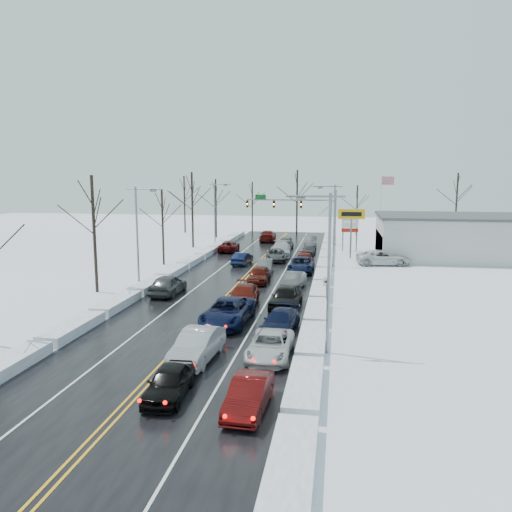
% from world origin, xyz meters
% --- Properties ---
extents(ground, '(160.00, 160.00, 0.00)m').
position_xyz_m(ground, '(0.00, 0.00, 0.00)').
color(ground, white).
rests_on(ground, ground).
extents(road_surface, '(14.00, 84.00, 0.01)m').
position_xyz_m(road_surface, '(0.00, 2.00, 0.01)').
color(road_surface, black).
rests_on(road_surface, ground).
extents(snow_bank_left, '(1.57, 72.00, 0.65)m').
position_xyz_m(snow_bank_left, '(-7.60, 2.00, 0.00)').
color(snow_bank_left, white).
rests_on(snow_bank_left, ground).
extents(snow_bank_right, '(1.57, 72.00, 0.65)m').
position_xyz_m(snow_bank_right, '(7.60, 2.00, 0.00)').
color(snow_bank_right, white).
rests_on(snow_bank_right, ground).
extents(traffic_signal_mast, '(13.28, 0.39, 8.00)m').
position_xyz_m(traffic_signal_mast, '(3.45, 27.99, 5.48)').
color(traffic_signal_mast, slate).
rests_on(traffic_signal_mast, ground).
extents(tires_plus_sign, '(3.20, 0.34, 6.00)m').
position_xyz_m(tires_plus_sign, '(10.50, 15.99, 4.99)').
color(tires_plus_sign, slate).
rests_on(tires_plus_sign, ground).
extents(used_vehicles_sign, '(2.20, 0.22, 4.65)m').
position_xyz_m(used_vehicles_sign, '(10.50, 22.00, 3.32)').
color(used_vehicles_sign, slate).
rests_on(used_vehicles_sign, ground).
extents(speed_limit_sign, '(0.55, 0.09, 2.35)m').
position_xyz_m(speed_limit_sign, '(8.20, -8.00, 1.63)').
color(speed_limit_sign, slate).
rests_on(speed_limit_sign, ground).
extents(flagpole, '(1.87, 1.20, 10.00)m').
position_xyz_m(flagpole, '(15.17, 30.00, 5.93)').
color(flagpole, silver).
rests_on(flagpole, ground).
extents(dealership_building, '(20.40, 12.40, 5.30)m').
position_xyz_m(dealership_building, '(23.98, 18.00, 2.66)').
color(dealership_building, '#B6B7B1').
rests_on(dealership_building, ground).
extents(streetlight_se, '(3.20, 0.25, 9.00)m').
position_xyz_m(streetlight_se, '(8.30, -18.00, 5.31)').
color(streetlight_se, slate).
rests_on(streetlight_se, ground).
extents(streetlight_ne, '(3.20, 0.25, 9.00)m').
position_xyz_m(streetlight_ne, '(8.30, 10.00, 5.31)').
color(streetlight_ne, slate).
rests_on(streetlight_ne, ground).
extents(streetlight_sw, '(3.20, 0.25, 9.00)m').
position_xyz_m(streetlight_sw, '(-8.30, -4.00, 5.31)').
color(streetlight_sw, slate).
rests_on(streetlight_sw, ground).
extents(streetlight_nw, '(3.20, 0.25, 9.00)m').
position_xyz_m(streetlight_nw, '(-8.30, 24.00, 5.31)').
color(streetlight_nw, slate).
rests_on(streetlight_nw, ground).
extents(tree_left_b, '(4.00, 4.00, 10.00)m').
position_xyz_m(tree_left_b, '(-11.50, -6.00, 6.99)').
color(tree_left_b, '#2D231C').
rests_on(tree_left_b, ground).
extents(tree_left_c, '(3.40, 3.40, 8.50)m').
position_xyz_m(tree_left_c, '(-10.50, 8.00, 5.94)').
color(tree_left_c, '#2D231C').
rests_on(tree_left_c, ground).
extents(tree_left_d, '(4.20, 4.20, 10.50)m').
position_xyz_m(tree_left_d, '(-11.20, 22.00, 7.33)').
color(tree_left_d, '#2D231C').
rests_on(tree_left_d, ground).
extents(tree_left_e, '(3.80, 3.80, 9.50)m').
position_xyz_m(tree_left_e, '(-10.80, 34.00, 6.64)').
color(tree_left_e, '#2D231C').
rests_on(tree_left_e, ground).
extents(tree_far_a, '(4.00, 4.00, 10.00)m').
position_xyz_m(tree_far_a, '(-18.00, 40.00, 6.99)').
color(tree_far_a, '#2D231C').
rests_on(tree_far_a, ground).
extents(tree_far_b, '(3.60, 3.60, 9.00)m').
position_xyz_m(tree_far_b, '(-6.00, 41.00, 6.29)').
color(tree_far_b, '#2D231C').
rests_on(tree_far_b, ground).
extents(tree_far_c, '(4.40, 4.40, 11.00)m').
position_xyz_m(tree_far_c, '(2.00, 39.00, 7.68)').
color(tree_far_c, '#2D231C').
rests_on(tree_far_c, ground).
extents(tree_far_d, '(3.40, 3.40, 8.50)m').
position_xyz_m(tree_far_d, '(12.00, 40.50, 5.94)').
color(tree_far_d, '#2D231C').
rests_on(tree_far_d, ground).
extents(tree_far_e, '(4.20, 4.20, 10.50)m').
position_xyz_m(tree_far_e, '(28.00, 41.00, 7.33)').
color(tree_far_e, '#2D231C').
rests_on(tree_far_e, ground).
extents(queued_car_0, '(1.86, 4.23, 1.42)m').
position_xyz_m(queued_car_0, '(1.61, -24.98, 0.00)').
color(queued_car_0, black).
rests_on(queued_car_0, ground).
extents(queued_car_1, '(2.10, 5.17, 1.67)m').
position_xyz_m(queued_car_1, '(1.59, -20.35, 0.00)').
color(queued_car_1, '#9DA0A5').
rests_on(queued_car_1, ground).
extents(queued_car_2, '(3.05, 6.18, 1.69)m').
position_xyz_m(queued_car_2, '(1.73, -13.43, 0.00)').
color(queued_car_2, black).
rests_on(queued_car_2, ground).
extents(queued_car_3, '(2.47, 5.43, 1.54)m').
position_xyz_m(queued_car_3, '(1.86, -8.38, 0.00)').
color(queued_car_3, '#55130B').
rests_on(queued_car_3, ground).
extents(queued_car_4, '(1.92, 4.58, 1.55)m').
position_xyz_m(queued_car_4, '(1.73, -0.03, 0.00)').
color(queued_car_4, '#491009').
rests_on(queued_car_4, ground).
extents(queued_car_5, '(1.85, 4.53, 1.46)m').
position_xyz_m(queued_car_5, '(1.62, 4.53, 0.00)').
color(queued_car_5, '#424547').
rests_on(queued_car_5, ground).
extents(queued_car_6, '(3.03, 5.38, 1.42)m').
position_xyz_m(queued_car_6, '(1.76, 12.51, 0.00)').
color(queued_car_6, '#3C3F41').
rests_on(queued_car_6, ground).
extents(queued_car_7, '(2.86, 6.10, 1.72)m').
position_xyz_m(queued_car_7, '(1.93, 16.21, 0.00)').
color(queued_car_7, '#B1B2B9').
rests_on(queued_car_7, ground).
extents(queued_car_8, '(2.01, 4.90, 1.66)m').
position_xyz_m(queued_car_8, '(1.84, 22.51, 0.00)').
color(queued_car_8, '#46494C').
rests_on(queued_car_8, ground).
extents(queued_car_9, '(1.68, 4.33, 1.41)m').
position_xyz_m(queued_car_9, '(5.38, -25.64, 0.00)').
color(queued_car_9, '#4E0A0A').
rests_on(queued_car_9, ground).
extents(queued_car_10, '(2.34, 5.02, 1.39)m').
position_xyz_m(queued_car_10, '(5.42, -19.28, 0.00)').
color(queued_car_10, silver).
rests_on(queued_car_10, ground).
extents(queued_car_11, '(2.50, 4.96, 1.38)m').
position_xyz_m(queued_car_11, '(5.42, -14.55, 0.00)').
color(queued_car_11, black).
rests_on(queued_car_11, ground).
extents(queued_car_12, '(2.51, 5.17, 1.70)m').
position_xyz_m(queued_car_12, '(5.17, -8.55, 0.00)').
color(queued_car_12, black).
rests_on(queued_car_12, ground).
extents(queued_car_13, '(2.02, 4.46, 1.42)m').
position_xyz_m(queued_car_13, '(5.16, -1.79, 0.00)').
color(queued_car_13, '#393C3E').
rests_on(queued_car_13, ground).
extents(queued_car_14, '(2.58, 5.53, 1.53)m').
position_xyz_m(queued_car_14, '(5.23, 6.00, 0.00)').
color(queued_car_14, black).
rests_on(queued_car_14, ground).
extents(queued_car_15, '(2.46, 4.80, 1.33)m').
position_xyz_m(queued_car_15, '(5.38, 9.90, 0.00)').
color(queued_car_15, '#500D0A').
rests_on(queued_car_15, ground).
extents(queued_car_16, '(1.68, 3.96, 1.33)m').
position_xyz_m(queued_car_16, '(5.29, 17.64, 0.00)').
color(queued_car_16, '#393B3D').
rests_on(queued_car_16, ground).
extents(queued_car_17, '(2.02, 5.04, 1.63)m').
position_xyz_m(queued_car_17, '(5.14, 24.50, 0.00)').
color(queued_car_17, '#393B3E').
rests_on(queued_car_17, ground).
extents(oncoming_car_0, '(1.88, 4.36, 1.40)m').
position_xyz_m(oncoming_car_0, '(-1.68, 9.37, 0.00)').
color(oncoming_car_0, black).
rests_on(oncoming_car_0, ground).
extents(oncoming_car_1, '(2.87, 5.47, 1.47)m').
position_xyz_m(oncoming_car_1, '(-5.30, 18.81, 0.00)').
color(oncoming_car_1, '#4A090A').
rests_on(oncoming_car_1, ground).
extents(oncoming_car_2, '(2.91, 6.11, 1.72)m').
position_xyz_m(oncoming_car_2, '(-1.72, 30.22, 0.00)').
color(oncoming_car_2, '#530E0B').
rests_on(oncoming_car_2, ground).
extents(oncoming_car_3, '(2.13, 5.08, 1.72)m').
position_xyz_m(oncoming_car_3, '(-5.12, -5.86, 0.00)').
color(oncoming_car_3, '#3D3F41').
rests_on(oncoming_car_3, ground).
extents(parked_car_0, '(6.29, 3.51, 1.66)m').
position_xyz_m(parked_car_0, '(14.06, 11.75, 0.00)').
color(parked_car_0, silver).
rests_on(parked_car_0, ground).
extents(parked_car_1, '(2.40, 4.97, 1.40)m').
position_xyz_m(parked_car_1, '(16.88, 16.62, 0.00)').
color(parked_car_1, '#434548').
rests_on(parked_car_1, ground).
extents(parked_car_2, '(2.16, 4.78, 1.59)m').
position_xyz_m(parked_car_2, '(15.02, 22.31, 0.00)').
color(parked_car_2, black).
rests_on(parked_car_2, ground).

